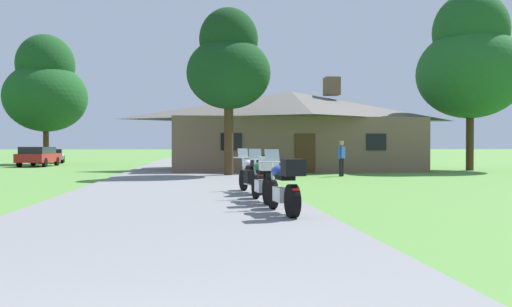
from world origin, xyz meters
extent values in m
plane|color=#56893D|center=(0.00, 20.00, 0.00)|extent=(500.00, 500.00, 0.00)
cube|color=slate|center=(0.00, 18.00, 0.03)|extent=(6.40, 80.00, 0.06)
cylinder|color=black|center=(2.24, 8.86, 0.38)|extent=(0.18, 0.65, 0.64)
cylinder|color=black|center=(2.40, 7.43, 0.38)|extent=(0.23, 0.65, 0.64)
cube|color=silver|center=(2.32, 8.13, 0.44)|extent=(0.32, 0.59, 0.30)
ellipsoid|color=#1E3899|center=(2.29, 8.39, 0.89)|extent=(0.36, 0.55, 0.26)
cube|color=black|center=(2.35, 7.93, 0.80)|extent=(0.34, 0.55, 0.10)
cylinder|color=silver|center=(2.24, 8.82, 1.08)|extent=(0.66, 0.11, 0.03)
cylinder|color=silver|center=(2.24, 8.86, 0.74)|extent=(0.09, 0.24, 0.73)
cube|color=#B2BCC6|center=(2.23, 8.92, 1.22)|extent=(0.33, 0.15, 0.27)
sphere|color=silver|center=(2.24, 8.82, 0.94)|extent=(0.11, 0.11, 0.11)
cube|color=black|center=(2.41, 7.38, 1.02)|extent=(0.44, 0.40, 0.32)
cube|color=red|center=(2.43, 7.21, 0.60)|extent=(0.14, 0.05, 0.06)
cylinder|color=silver|center=(2.51, 7.77, 0.28)|extent=(0.13, 0.55, 0.07)
cylinder|color=black|center=(2.13, 11.11, 0.38)|extent=(0.17, 0.65, 0.64)
cylinder|color=black|center=(2.26, 9.67, 0.38)|extent=(0.21, 0.65, 0.64)
cube|color=silver|center=(2.19, 10.37, 0.44)|extent=(0.31, 0.58, 0.30)
ellipsoid|color=#195B33|center=(2.17, 10.63, 0.89)|extent=(0.35, 0.54, 0.26)
cube|color=black|center=(2.21, 10.17, 0.80)|extent=(0.33, 0.54, 0.10)
cylinder|color=silver|center=(2.13, 11.07, 1.08)|extent=(0.66, 0.09, 0.03)
cylinder|color=silver|center=(2.13, 11.11, 0.74)|extent=(0.08, 0.24, 0.73)
cube|color=#B2BCC6|center=(2.12, 11.17, 1.22)|extent=(0.33, 0.14, 0.27)
sphere|color=silver|center=(2.13, 11.07, 0.94)|extent=(0.11, 0.11, 0.11)
cube|color=silver|center=(2.26, 9.63, 1.02)|extent=(0.43, 0.39, 0.32)
cube|color=red|center=(2.28, 9.46, 0.60)|extent=(0.14, 0.04, 0.06)
cylinder|color=silver|center=(2.37, 10.01, 0.28)|extent=(0.12, 0.55, 0.07)
cylinder|color=black|center=(2.03, 13.59, 0.38)|extent=(0.24, 0.65, 0.64)
cylinder|color=black|center=(2.32, 12.18, 0.38)|extent=(0.28, 0.66, 0.64)
cube|color=silver|center=(2.18, 12.86, 0.44)|extent=(0.37, 0.60, 0.30)
ellipsoid|color=silver|center=(2.13, 13.12, 0.89)|extent=(0.40, 0.57, 0.26)
cube|color=black|center=(2.22, 12.67, 0.80)|extent=(0.38, 0.57, 0.10)
cylinder|color=silver|center=(2.04, 13.55, 1.08)|extent=(0.65, 0.16, 0.03)
cylinder|color=silver|center=(2.03, 13.59, 0.74)|extent=(0.11, 0.24, 0.73)
cube|color=#B2BCC6|center=(2.02, 13.65, 1.22)|extent=(0.34, 0.17, 0.27)
sphere|color=silver|center=(2.04, 13.55, 0.94)|extent=(0.11, 0.11, 0.11)
cube|color=black|center=(2.33, 12.13, 1.02)|extent=(0.46, 0.43, 0.32)
cube|color=red|center=(2.37, 11.96, 0.60)|extent=(0.14, 0.06, 0.06)
cylinder|color=silver|center=(2.40, 12.52, 0.28)|extent=(0.18, 0.55, 0.07)
cube|color=black|center=(2.06, 12.17, 0.56)|extent=(0.28, 0.43, 0.36)
cube|color=black|center=(2.57, 12.28, 0.56)|extent=(0.28, 0.43, 0.36)
cube|color=brown|center=(6.33, 28.58, 1.52)|extent=(14.04, 7.91, 3.03)
pyramid|color=#5B5651|center=(6.33, 28.58, 3.90)|extent=(14.88, 8.38, 1.73)
cube|color=brown|center=(8.86, 28.58, 5.12)|extent=(0.90, 0.90, 1.10)
cube|color=#472D19|center=(6.33, 24.60, 1.05)|extent=(1.10, 0.08, 2.10)
cube|color=black|center=(2.40, 24.60, 1.67)|extent=(1.10, 0.06, 0.90)
cube|color=black|center=(10.26, 24.60, 1.67)|extent=(1.10, 0.06, 0.90)
cylinder|color=black|center=(7.49, 21.56, 0.43)|extent=(0.14, 0.14, 0.86)
cylinder|color=black|center=(7.37, 21.43, 0.43)|extent=(0.14, 0.14, 0.86)
cube|color=#2D56AD|center=(7.43, 21.49, 1.14)|extent=(0.41, 0.41, 0.56)
cylinder|color=#2D56AD|center=(7.59, 21.66, 1.12)|extent=(0.09, 0.09, 0.58)
cylinder|color=#2D56AD|center=(7.27, 21.33, 1.12)|extent=(0.09, 0.09, 0.58)
sphere|color=tan|center=(7.43, 21.49, 1.56)|extent=(0.21, 0.21, 0.21)
cylinder|color=#B2AD99|center=(7.43, 21.49, 1.66)|extent=(0.22, 0.22, 0.05)
cylinder|color=#422D19|center=(16.74, 26.58, 2.02)|extent=(0.44, 0.44, 4.04)
ellipsoid|color=#1E5623|center=(16.74, 26.58, 5.75)|extent=(6.24, 6.24, 5.30)
ellipsoid|color=#1B4E20|center=(16.74, 26.58, 8.25)|extent=(4.37, 4.37, 4.68)
cylinder|color=#422D19|center=(-11.49, 40.84, 1.80)|extent=(0.44, 0.44, 3.60)
ellipsoid|color=#194C1E|center=(-11.49, 40.84, 5.39)|extent=(6.52, 6.52, 5.54)
ellipsoid|color=#16441B|center=(-11.49, 40.84, 8.00)|extent=(4.56, 4.56, 4.89)
cylinder|color=#422D19|center=(2.12, 22.29, 1.91)|extent=(0.44, 0.44, 3.81)
ellipsoid|color=#143D19|center=(2.12, 22.29, 4.92)|extent=(4.01, 4.01, 3.41)
ellipsoid|color=#123716|center=(2.12, 22.29, 6.52)|extent=(2.80, 2.80, 3.00)
cube|color=maroon|center=(-10.63, 36.00, 0.62)|extent=(1.92, 4.63, 0.60)
cube|color=black|center=(-10.64, 35.80, 1.16)|extent=(1.68, 3.25, 0.48)
cylinder|color=black|center=(-11.45, 37.44, 0.32)|extent=(0.23, 0.64, 0.64)
cylinder|color=black|center=(-9.76, 37.41, 0.32)|extent=(0.23, 0.64, 0.64)
cylinder|color=black|center=(-11.51, 34.59, 0.32)|extent=(0.23, 0.64, 0.64)
cylinder|color=black|center=(-9.81, 34.56, 0.32)|extent=(0.23, 0.64, 0.64)
cube|color=#ADAFB7|center=(-11.77, 43.62, 0.55)|extent=(2.65, 4.48, 0.46)
cube|color=black|center=(-11.79, 43.71, 0.99)|extent=(1.97, 2.18, 0.42)
cylinder|color=black|center=(-12.87, 44.72, 0.32)|extent=(0.34, 0.67, 0.64)
cylinder|color=black|center=(-11.21, 45.06, 0.32)|extent=(0.34, 0.67, 0.64)
cylinder|color=black|center=(-12.34, 42.17, 0.32)|extent=(0.34, 0.67, 0.64)
cylinder|color=black|center=(-10.68, 42.51, 0.32)|extent=(0.34, 0.67, 0.64)
camera|label=1|loc=(0.59, -2.13, 1.41)|focal=35.91mm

